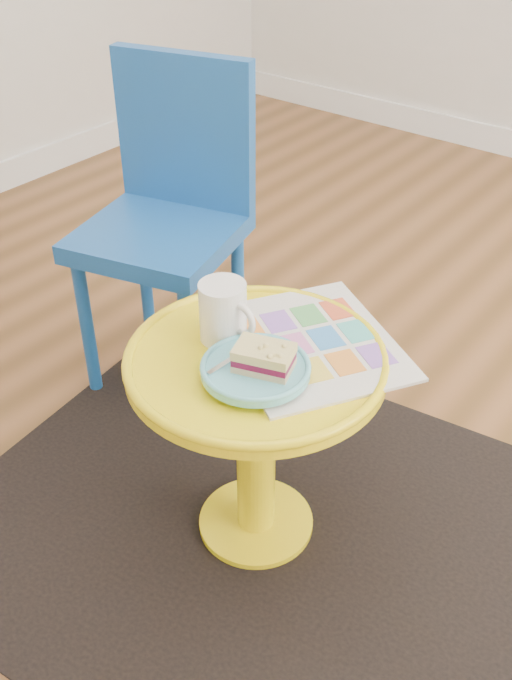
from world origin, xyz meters
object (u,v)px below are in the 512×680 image
Objects in this scene: side_table at (256,411)px; newspaper at (310,343)px; mug at (224,311)px; plate at (256,370)px; chair at (170,207)px.

newspaper is (0.06, 0.10, 0.14)m from side_table.
mug is (-0.14, -0.09, 0.06)m from newspaper.
newspaper is 2.76× the size of mug.
side_table is at bearing 127.46° from plate.
mug is 0.15m from plate.
side_table is at bearing -88.44° from newspaper.
mug reaches higher than side_table.
chair is 6.43× the size of mug.
side_table is 0.17m from plate.
newspaper reaches higher than side_table.
plate is (0.60, -0.40, 0.01)m from chair.
newspaper is 0.15m from plate.
plate is (0.13, -0.06, -0.04)m from mug.
plate is (0.04, -0.05, 0.15)m from side_table.
chair reaches higher than mug.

